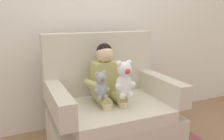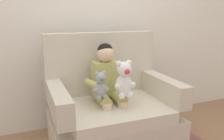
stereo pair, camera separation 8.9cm
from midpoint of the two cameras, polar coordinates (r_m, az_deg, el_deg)
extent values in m
cube|color=silver|center=(2.81, -6.53, 12.91)|extent=(6.00, 0.10, 2.60)
cube|color=beige|center=(2.45, -0.86, -14.50)|extent=(1.22, 0.86, 0.35)
cube|color=beige|center=(2.29, -0.20, -10.07)|extent=(0.94, 0.72, 0.12)
cube|color=beige|center=(2.55, -4.04, 1.68)|extent=(1.22, 0.14, 0.67)
cube|color=beige|center=(2.09, -14.02, -7.82)|extent=(0.14, 0.72, 0.22)
cube|color=beige|center=(2.48, 11.32, -4.26)|extent=(0.14, 0.72, 0.22)
cube|color=tan|center=(2.36, -2.83, -2.03)|extent=(0.26, 0.16, 0.34)
sphere|color=beige|center=(2.30, -2.90, 3.99)|extent=(0.17, 0.17, 0.17)
sphere|color=black|center=(2.31, -3.00, 4.65)|extent=(0.16, 0.16, 0.16)
cylinder|color=tan|center=(2.27, -3.51, -7.19)|extent=(0.11, 0.26, 0.11)
cylinder|color=beige|center=(2.22, -2.26, -11.92)|extent=(0.09, 0.09, 0.30)
cylinder|color=tan|center=(2.32, 0.22, -6.65)|extent=(0.11, 0.26, 0.11)
cylinder|color=beige|center=(2.27, 1.57, -11.24)|extent=(0.09, 0.09, 0.30)
cylinder|color=tan|center=(2.20, -5.61, -3.73)|extent=(0.13, 0.27, 0.07)
cylinder|color=tan|center=(2.32, 1.94, -2.81)|extent=(0.13, 0.27, 0.07)
ellipsoid|color=#9E9EA3|center=(2.13, -4.01, -4.83)|extent=(0.12, 0.10, 0.15)
sphere|color=#9E9EA3|center=(2.09, -3.96, -1.89)|extent=(0.10, 0.10, 0.10)
sphere|color=slate|center=(2.05, -3.54, -2.39)|extent=(0.04, 0.04, 0.04)
sphere|color=#9E9EA3|center=(2.07, -4.93, -0.90)|extent=(0.04, 0.04, 0.04)
sphere|color=#9E9EA3|center=(2.09, -5.17, -5.05)|extent=(0.04, 0.04, 0.04)
sphere|color=#9E9EA3|center=(2.10, -4.40, -6.75)|extent=(0.04, 0.04, 0.04)
sphere|color=#9E9EA3|center=(2.10, -3.14, -0.72)|extent=(0.04, 0.04, 0.04)
sphere|color=#9E9EA3|center=(2.12, -2.32, -4.68)|extent=(0.04, 0.04, 0.04)
sphere|color=#9E9EA3|center=(2.12, -2.75, -6.52)|extent=(0.04, 0.04, 0.04)
ellipsoid|color=white|center=(2.16, 1.70, -3.76)|extent=(0.16, 0.13, 0.21)
sphere|color=white|center=(2.11, 1.88, 0.24)|extent=(0.13, 0.13, 0.13)
sphere|color=#DB333D|center=(2.06, 2.60, -0.38)|extent=(0.05, 0.05, 0.05)
sphere|color=white|center=(2.09, 0.64, 1.60)|extent=(0.05, 0.05, 0.05)
sphere|color=white|center=(2.10, 0.30, -4.03)|extent=(0.05, 0.05, 0.05)
sphere|color=white|center=(2.12, 1.31, -6.33)|extent=(0.06, 0.06, 0.06)
sphere|color=white|center=(2.13, 2.96, 1.81)|extent=(0.05, 0.05, 0.05)
sphere|color=white|center=(2.16, 3.97, -3.54)|extent=(0.05, 0.05, 0.05)
sphere|color=white|center=(2.15, 3.43, -6.01)|extent=(0.06, 0.06, 0.06)
camera|label=1|loc=(0.04, -91.18, -0.28)|focal=37.33mm
camera|label=2|loc=(0.04, 88.82, 0.28)|focal=37.33mm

